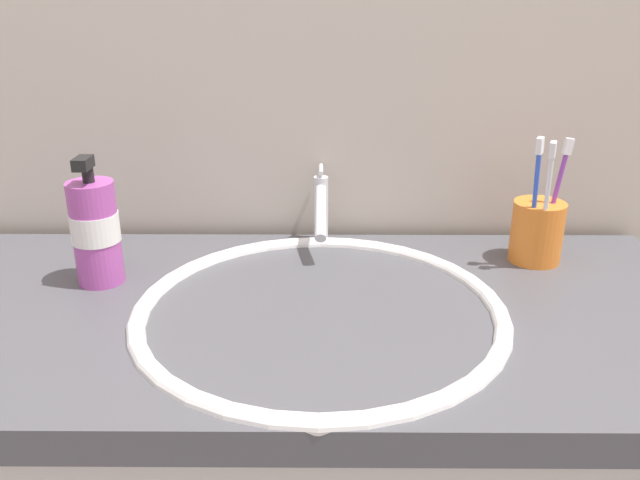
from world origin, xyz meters
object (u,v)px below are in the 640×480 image
at_px(toothbrush_blue, 535,194).
at_px(soap_dispenser, 96,231).
at_px(toothbrush_white, 547,197).
at_px(toothbrush_purple, 556,192).
at_px(faucet, 321,208).
at_px(toothbrush_cup, 537,232).

height_order(toothbrush_blue, soap_dispenser, toothbrush_blue).
xyz_separation_m(toothbrush_white, toothbrush_blue, (-0.01, 0.01, 0.00)).
xyz_separation_m(toothbrush_white, toothbrush_purple, (0.02, 0.03, -0.00)).
height_order(faucet, toothbrush_cup, faucet).
bearing_deg(toothbrush_white, soap_dispenser, -176.03).
height_order(toothbrush_purple, soap_dispenser, toothbrush_purple).
xyz_separation_m(toothbrush_blue, soap_dispenser, (-0.63, -0.06, -0.04)).
bearing_deg(soap_dispenser, faucet, 24.52).
height_order(toothbrush_blue, toothbrush_purple, toothbrush_blue).
bearing_deg(toothbrush_white, faucet, 163.07).
relative_size(toothbrush_cup, toothbrush_white, 0.49).
relative_size(toothbrush_blue, toothbrush_purple, 1.04).
bearing_deg(toothbrush_purple, faucet, 169.43).
bearing_deg(toothbrush_cup, soap_dispenser, -172.91).
distance_m(toothbrush_white, soap_dispenser, 0.65).
height_order(toothbrush_cup, toothbrush_white, toothbrush_white).
xyz_separation_m(toothbrush_cup, toothbrush_blue, (-0.02, -0.02, 0.07)).
height_order(faucet, toothbrush_white, toothbrush_white).
distance_m(faucet, toothbrush_white, 0.35).
distance_m(toothbrush_blue, toothbrush_purple, 0.04).
bearing_deg(faucet, toothbrush_purple, -10.57).
bearing_deg(toothbrush_white, toothbrush_purple, 53.88).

